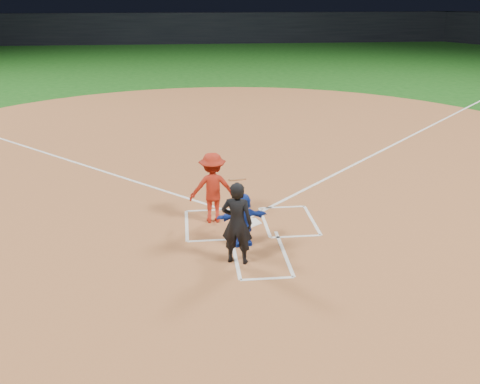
{
  "coord_description": "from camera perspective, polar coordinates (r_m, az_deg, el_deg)",
  "views": [
    {
      "loc": [
        -1.55,
        -12.18,
        5.5
      ],
      "look_at": [
        -0.3,
        -0.4,
        1.0
      ],
      "focal_mm": 40.0,
      "sensor_mm": 36.0,
      "label": 1
    }
  ],
  "objects": [
    {
      "name": "batter_at_plate",
      "position": [
        13.24,
        -2.93,
        0.46
      ],
      "size": [
        1.45,
        0.87,
        1.78
      ],
      "color": "#AB2313",
      "rests_on": "home_plate_dirt"
    },
    {
      "name": "ground",
      "position": [
        13.46,
        1.09,
        -3.33
      ],
      "size": [
        120.0,
        120.0,
        0.0
      ],
      "primitive_type": "plane",
      "color": "#144A12",
      "rests_on": "ground"
    },
    {
      "name": "stadium_wall_far",
      "position": [
        60.33,
        -4.79,
        17.02
      ],
      "size": [
        80.0,
        1.2,
        3.2
      ],
      "primitive_type": "cube",
      "color": "black",
      "rests_on": "ground"
    },
    {
      "name": "chalk_markings",
      "position": [
        18.38,
        -0.94,
        3.43
      ],
      "size": [
        28.35,
        17.32,
        0.01
      ],
      "color": "white",
      "rests_on": "home_plate_dirt"
    },
    {
      "name": "umpire",
      "position": [
        11.2,
        -0.33,
        -3.34
      ],
      "size": [
        0.76,
        0.62,
        1.82
      ],
      "primitive_type": "imported",
      "rotation": [
        0.0,
        0.0,
        2.83
      ],
      "color": "black",
      "rests_on": "home_plate_dirt"
    },
    {
      "name": "home_plate_dirt",
      "position": [
        19.06,
        -1.14,
        4.04
      ],
      "size": [
        28.0,
        28.0,
        0.01
      ],
      "primitive_type": "cylinder",
      "color": "#9B5B32",
      "rests_on": "ground"
    },
    {
      "name": "home_plate",
      "position": [
        13.45,
        1.09,
        -3.26
      ],
      "size": [
        0.6,
        0.6,
        0.02
      ],
      "primitive_type": "cylinder",
      "rotation": [
        0.0,
        0.0,
        3.14
      ],
      "color": "white",
      "rests_on": "home_plate_dirt"
    },
    {
      "name": "catcher",
      "position": [
        12.05,
        0.32,
        -2.96
      ],
      "size": [
        1.22,
        0.54,
        1.27
      ],
      "primitive_type": "imported",
      "rotation": [
        0.0,
        0.0,
        3.28
      ],
      "color": "#13309E",
      "rests_on": "home_plate_dirt"
    }
  ]
}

